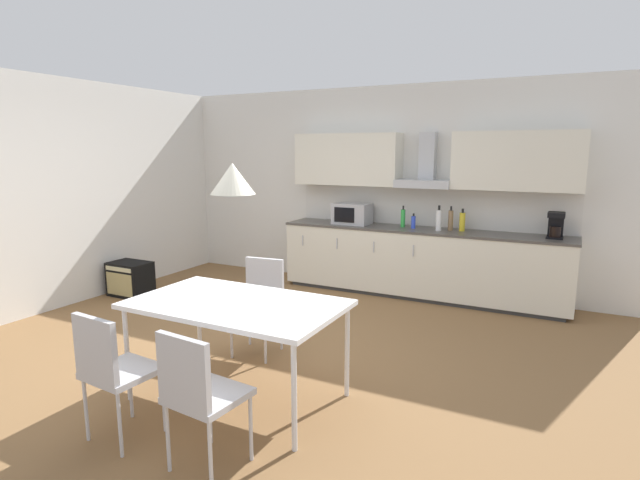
# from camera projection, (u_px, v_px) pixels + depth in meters

# --- Properties ---
(ground_plane) EXTENTS (8.55, 8.29, 0.02)m
(ground_plane) POSITION_uv_depth(u_px,v_px,m) (257.00, 352.00, 4.70)
(ground_plane) COLOR brown
(wall_back) EXTENTS (6.84, 0.10, 2.71)m
(wall_back) POSITION_uv_depth(u_px,v_px,m) (369.00, 188.00, 6.92)
(wall_back) COLOR silver
(wall_back) RESTS_ON ground_plane
(wall_left) EXTENTS (0.10, 6.63, 2.71)m
(wall_left) POSITION_uv_depth(u_px,v_px,m) (45.00, 195.00, 5.76)
(wall_left) COLOR silver
(wall_left) RESTS_ON ground_plane
(kitchen_counter) EXTENTS (3.64, 0.61, 0.88)m
(kitchen_counter) POSITION_uv_depth(u_px,v_px,m) (420.00, 262.00, 6.41)
(kitchen_counter) COLOR #333333
(kitchen_counter) RESTS_ON ground_plane
(backsplash_tile) EXTENTS (3.62, 0.02, 0.49)m
(backsplash_tile) POSITION_uv_depth(u_px,v_px,m) (427.00, 208.00, 6.53)
(backsplash_tile) COLOR silver
(backsplash_tile) RESTS_ON kitchen_counter
(upper_wall_cabinets) EXTENTS (3.62, 0.40, 0.69)m
(upper_wall_cabinets) POSITION_uv_depth(u_px,v_px,m) (426.00, 161.00, 6.28)
(upper_wall_cabinets) COLOR silver
(microwave) EXTENTS (0.48, 0.35, 0.28)m
(microwave) POSITION_uv_depth(u_px,v_px,m) (352.00, 214.00, 6.73)
(microwave) COLOR #ADADB2
(microwave) RESTS_ON kitchen_counter
(coffee_maker) EXTENTS (0.18, 0.19, 0.30)m
(coffee_maker) POSITION_uv_depth(u_px,v_px,m) (556.00, 225.00, 5.63)
(coffee_maker) COLOR black
(coffee_maker) RESTS_ON kitchen_counter
(bottle_white) EXTENTS (0.07, 0.07, 0.32)m
(bottle_white) POSITION_uv_depth(u_px,v_px,m) (439.00, 220.00, 6.16)
(bottle_white) COLOR white
(bottle_white) RESTS_ON kitchen_counter
(bottle_yellow) EXTENTS (0.07, 0.07, 0.28)m
(bottle_yellow) POSITION_uv_depth(u_px,v_px,m) (462.00, 222.00, 6.13)
(bottle_yellow) COLOR yellow
(bottle_yellow) RESTS_ON kitchen_counter
(bottle_green) EXTENTS (0.06, 0.06, 0.28)m
(bottle_green) POSITION_uv_depth(u_px,v_px,m) (403.00, 218.00, 6.46)
(bottle_green) COLOR green
(bottle_green) RESTS_ON kitchen_counter
(bottle_brown) EXTENTS (0.06, 0.06, 0.30)m
(bottle_brown) POSITION_uv_depth(u_px,v_px,m) (451.00, 220.00, 6.18)
(bottle_brown) COLOR brown
(bottle_brown) RESTS_ON kitchen_counter
(bottle_blue) EXTENTS (0.06, 0.06, 0.19)m
(bottle_blue) POSITION_uv_depth(u_px,v_px,m) (413.00, 222.00, 6.36)
(bottle_blue) COLOR blue
(bottle_blue) RESTS_ON kitchen_counter
(dining_table) EXTENTS (1.56, 0.92, 0.76)m
(dining_table) POSITION_uv_depth(u_px,v_px,m) (237.00, 308.00, 3.69)
(dining_table) COLOR white
(dining_table) RESTS_ON ground_plane
(chair_near_right) EXTENTS (0.43, 0.43, 0.87)m
(chair_near_right) POSITION_uv_depth(u_px,v_px,m) (198.00, 388.00, 2.83)
(chair_near_right) COLOR #B2B2B7
(chair_near_right) RESTS_ON ground_plane
(chair_near_left) EXTENTS (0.43, 0.43, 0.87)m
(chair_near_left) POSITION_uv_depth(u_px,v_px,m) (111.00, 364.00, 3.15)
(chair_near_left) COLOR #B2B2B7
(chair_near_left) RESTS_ON ground_plane
(chair_far_left) EXTENTS (0.44, 0.44, 0.87)m
(chair_far_left) POSITION_uv_depth(u_px,v_px,m) (260.00, 296.00, 4.62)
(chair_far_left) COLOR #B2B2B7
(chair_far_left) RESTS_ON ground_plane
(guitar_amp) EXTENTS (0.52, 0.37, 0.44)m
(guitar_amp) POSITION_uv_depth(u_px,v_px,m) (130.00, 279.00, 6.47)
(guitar_amp) COLOR black
(guitar_amp) RESTS_ON ground_plane
(pendant_lamp) EXTENTS (0.32, 0.32, 0.22)m
(pendant_lamp) POSITION_uv_depth(u_px,v_px,m) (233.00, 179.00, 3.52)
(pendant_lamp) COLOR silver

